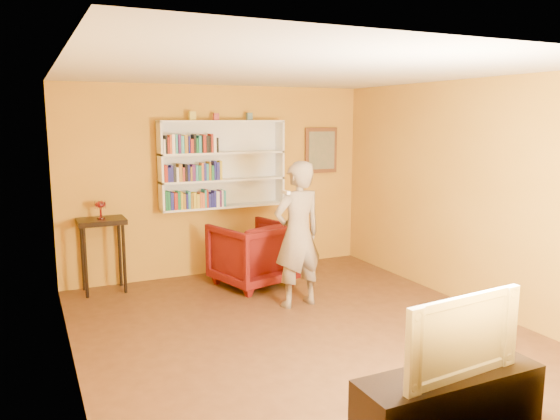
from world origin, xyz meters
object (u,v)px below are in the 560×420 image
at_px(ruby_lustre, 100,206).
at_px(armchair, 252,254).
at_px(console_table, 102,232).
at_px(tv_cabinet, 448,406).
at_px(television, 452,333).
at_px(bookshelf, 221,164).
at_px(person, 298,235).

height_order(ruby_lustre, armchair, ruby_lustre).
distance_m(console_table, tv_cabinet, 4.85).
bearing_deg(television, console_table, 106.26).
relative_size(ruby_lustre, tv_cabinet, 0.17).
relative_size(bookshelf, person, 1.03).
relative_size(console_table, television, 0.95).
bearing_deg(tv_cabinet, armchair, 87.94).
bearing_deg(tv_cabinet, person, 83.88).
distance_m(bookshelf, television, 4.73).
xyz_separation_m(person, tv_cabinet, (-0.32, -2.95, -0.63)).
bearing_deg(console_table, television, -69.04).
xyz_separation_m(bookshelf, ruby_lustre, (-1.69, -0.16, -0.46)).
xyz_separation_m(console_table, television, (1.72, -4.50, -0.01)).
bearing_deg(console_table, ruby_lustre, 135.00).
xyz_separation_m(armchair, person, (0.17, -1.00, 0.44)).
bearing_deg(ruby_lustre, television, -69.04).
bearing_deg(armchair, ruby_lustre, -31.63).
xyz_separation_m(console_table, ruby_lustre, (-0.00, 0.00, 0.33)).
distance_m(tv_cabinet, television, 0.54).
height_order(console_table, armchair, console_table).
height_order(console_table, television, television).
height_order(bookshelf, ruby_lustre, bookshelf).
relative_size(armchair, person, 0.54).
bearing_deg(tv_cabinet, television, 0.00).
bearing_deg(armchair, tv_cabinet, 72.77).
bearing_deg(television, bookshelf, 85.66).
relative_size(person, tv_cabinet, 1.26).
distance_m(ruby_lustre, person, 2.58).
height_order(bookshelf, tv_cabinet, bookshelf).
xyz_separation_m(armchair, tv_cabinet, (-0.14, -3.95, -0.18)).
bearing_deg(bookshelf, person, -78.61).
height_order(ruby_lustre, person, person).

